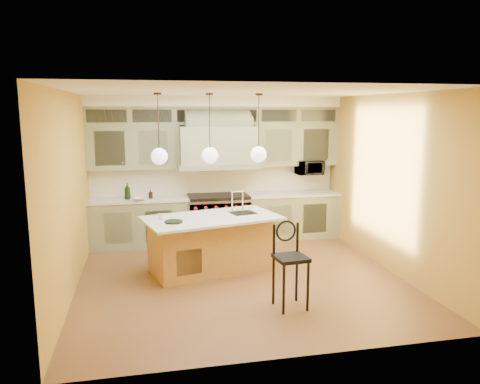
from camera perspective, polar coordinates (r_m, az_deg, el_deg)
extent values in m
plane|color=brown|center=(7.57, 0.03, -10.40)|extent=(5.00, 5.00, 0.00)
plane|color=white|center=(7.10, 0.04, 12.11)|extent=(5.00, 5.00, 0.00)
plane|color=#B78D32|center=(9.63, -3.04, 2.88)|extent=(5.00, 0.00, 5.00)
plane|color=#B78D32|center=(4.83, 6.20, -4.28)|extent=(5.00, 0.00, 5.00)
plane|color=#B78D32|center=(7.12, -20.06, -0.22)|extent=(0.00, 5.00, 5.00)
plane|color=#B78D32|center=(8.08, 17.65, 1.07)|extent=(0.00, 5.00, 5.00)
cube|color=gray|center=(9.38, -12.10, -3.73)|extent=(1.90, 0.65, 0.90)
cube|color=gray|center=(9.85, 6.26, -2.91)|extent=(1.90, 0.65, 0.90)
cube|color=silver|center=(9.28, -12.20, -0.91)|extent=(1.90, 0.68, 0.04)
cube|color=silver|center=(9.76, 6.31, -0.22)|extent=(1.90, 0.68, 0.04)
cube|color=white|center=(9.64, -3.01, 1.51)|extent=(5.00, 0.04, 0.56)
cube|color=gray|center=(9.30, -12.89, 5.34)|extent=(1.75, 0.35, 0.85)
cube|color=gray|center=(9.80, 6.57, 5.75)|extent=(1.75, 0.35, 0.85)
cube|color=gray|center=(9.24, -2.74, 5.70)|extent=(1.50, 0.70, 0.75)
cube|color=#707858|center=(9.27, -2.72, 3.24)|extent=(1.60, 0.76, 0.10)
cube|color=#333833|center=(9.38, -2.94, 9.28)|extent=(5.00, 0.35, 0.35)
cube|color=white|center=(9.37, -2.93, 10.96)|extent=(5.00, 0.47, 0.20)
cube|color=silver|center=(9.47, -2.66, -3.39)|extent=(1.20, 0.70, 0.90)
cube|color=black|center=(9.37, -2.68, -0.53)|extent=(1.20, 0.70, 0.06)
cube|color=silver|center=(9.09, -2.35, -1.82)|extent=(1.20, 0.06, 0.14)
cube|color=olive|center=(7.78, -3.56, -6.42)|extent=(2.06, 1.33, 0.88)
cube|color=silver|center=(7.62, -3.45, -3.20)|extent=(2.36, 1.64, 0.04)
cube|color=black|center=(7.90, 0.36, -2.71)|extent=(0.48, 0.45, 0.05)
cylinder|color=black|center=(6.21, 5.35, -11.77)|extent=(0.04, 0.04, 0.67)
cylinder|color=black|center=(6.35, 8.28, -11.33)|extent=(0.04, 0.04, 0.67)
cylinder|color=black|center=(6.51, 4.10, -10.71)|extent=(0.04, 0.04, 0.67)
cylinder|color=black|center=(6.64, 6.91, -10.33)|extent=(0.04, 0.04, 0.67)
cube|color=black|center=(6.31, 6.22, -7.99)|extent=(0.45, 0.45, 0.05)
torus|color=black|center=(6.37, 5.63, -4.74)|extent=(0.30, 0.06, 0.30)
imported|color=black|center=(9.88, 8.45, 2.97)|extent=(0.54, 0.37, 0.30)
imported|color=black|center=(9.23, -13.57, 0.12)|extent=(0.14, 0.14, 0.32)
imported|color=black|center=(9.24, -10.84, -0.24)|extent=(0.09, 0.09, 0.17)
imported|color=silver|center=(9.02, -12.16, -0.88)|extent=(0.26, 0.26, 0.06)
imported|color=silver|center=(7.56, -9.61, -2.95)|extent=(0.10, 0.10, 0.08)
cylinder|color=#2D2319|center=(7.40, -10.03, 11.72)|extent=(0.12, 0.12, 0.03)
cylinder|color=#2D2319|center=(7.40, -9.93, 8.28)|extent=(0.02, 0.02, 0.93)
sphere|color=white|center=(7.43, -9.81, 4.31)|extent=(0.26, 0.26, 0.26)
cylinder|color=#2D2319|center=(7.47, -3.76, 11.83)|extent=(0.12, 0.12, 0.03)
cylinder|color=#2D2319|center=(7.47, -3.72, 8.42)|extent=(0.02, 0.02, 0.93)
sphere|color=white|center=(7.50, -3.68, 4.49)|extent=(0.26, 0.26, 0.26)
cylinder|color=#2D2319|center=(7.63, 2.33, 11.80)|extent=(0.12, 0.12, 0.03)
cylinder|color=#2D2319|center=(7.63, 2.30, 8.46)|extent=(0.02, 0.02, 0.93)
sphere|color=white|center=(7.66, 2.28, 4.61)|extent=(0.26, 0.26, 0.26)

